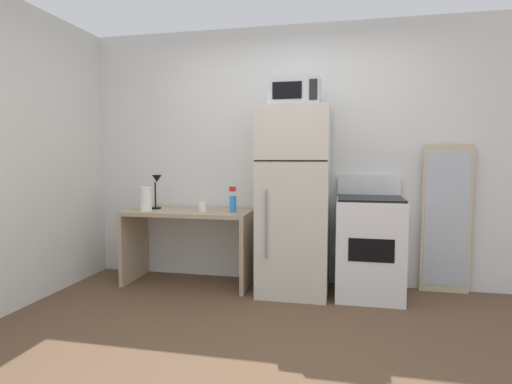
{
  "coord_description": "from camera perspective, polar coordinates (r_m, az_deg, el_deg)",
  "views": [
    {
      "loc": [
        0.52,
        -2.52,
        1.28
      ],
      "look_at": [
        -0.26,
        1.1,
        0.97
      ],
      "focal_mm": 28.72,
      "sensor_mm": 36.0,
      "label": 1
    }
  ],
  "objects": [
    {
      "name": "desk",
      "position": [
        4.22,
        -9.29,
        -5.46
      ],
      "size": [
        1.27,
        0.57,
        0.75
      ],
      "color": "tan",
      "rests_on": "ground"
    },
    {
      "name": "wall_back_white",
      "position": [
        4.25,
        5.19,
        5.07
      ],
      "size": [
        5.0,
        0.1,
        2.6
      ],
      "primitive_type": "cube",
      "color": "silver",
      "rests_on": "ground"
    },
    {
      "name": "leaning_mirror",
      "position": [
        4.25,
        24.97,
        -3.48
      ],
      "size": [
        0.44,
        0.03,
        1.4
      ],
      "color": "#C6B793",
      "rests_on": "ground"
    },
    {
      "name": "paper_towel_roll",
      "position": [
        4.21,
        -15.07,
        -0.94
      ],
      "size": [
        0.11,
        0.11,
        0.24
      ],
      "primitive_type": "cylinder",
      "color": "white",
      "rests_on": "desk"
    },
    {
      "name": "oven_range",
      "position": [
        3.94,
        15.46,
        -7.28
      ],
      "size": [
        0.59,
        0.61,
        1.1
      ],
      "color": "white",
      "rests_on": "ground"
    },
    {
      "name": "microwave",
      "position": [
        3.88,
        5.44,
        13.56
      ],
      "size": [
        0.46,
        0.35,
        0.26
      ],
      "color": "#B7B7BC",
      "rests_on": "refrigerator"
    },
    {
      "name": "ground_plane",
      "position": [
        2.87,
        0.54,
        -21.7
      ],
      "size": [
        12.0,
        12.0,
        0.0
      ],
      "primitive_type": "plane",
      "color": "brown"
    },
    {
      "name": "spray_bottle",
      "position": [
        3.98,
        -3.23,
        -1.41
      ],
      "size": [
        0.06,
        0.06,
        0.25
      ],
      "color": "#2D8CEA",
      "rests_on": "desk"
    },
    {
      "name": "desk_lamp",
      "position": [
        4.33,
        -13.69,
        0.84
      ],
      "size": [
        0.14,
        0.12,
        0.35
      ],
      "color": "black",
      "rests_on": "desk"
    },
    {
      "name": "refrigerator",
      "position": [
        3.87,
        5.36,
        -1.28
      ],
      "size": [
        0.65,
        0.66,
        1.74
      ],
      "color": "beige",
      "rests_on": "ground"
    },
    {
      "name": "coffee_mug",
      "position": [
        4.06,
        -7.41,
        -2.06
      ],
      "size": [
        0.08,
        0.08,
        0.09
      ],
      "primitive_type": "cylinder",
      "color": "white",
      "rests_on": "desk"
    }
  ]
}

